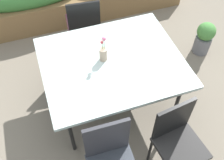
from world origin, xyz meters
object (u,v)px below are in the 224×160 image
(flower_vase, at_px, (103,53))
(potted_plant, at_px, (204,37))
(dining_table, at_px, (112,64))
(chair_near_right, at_px, (177,139))
(chair_near_left, at_px, (111,159))
(chair_far_side, at_px, (84,23))

(flower_vase, relative_size, potted_plant, 0.62)
(dining_table, xyz_separation_m, chair_near_right, (0.31, -0.91, -0.16))
(dining_table, distance_m, chair_near_right, 0.98)
(dining_table, xyz_separation_m, chair_near_left, (-0.32, -0.91, -0.16))
(chair_near_right, height_order, potted_plant, chair_near_right)
(chair_near_right, distance_m, flower_vase, 1.08)
(chair_far_side, bearing_deg, chair_near_left, -91.78)
(chair_near_left, height_order, chair_near_right, chair_near_left)
(chair_near_right, relative_size, flower_vase, 2.96)
(chair_near_left, xyz_separation_m, potted_plant, (1.79, 1.33, -0.27))
(chair_far_side, relative_size, potted_plant, 1.88)
(flower_vase, xyz_separation_m, potted_plant, (1.55, 0.37, -0.57))
(chair_near_right, xyz_separation_m, flower_vase, (-0.39, 0.96, 0.31))
(flower_vase, bearing_deg, potted_plant, 13.39)
(chair_far_side, distance_m, potted_plant, 1.64)
(dining_table, height_order, chair_far_side, chair_far_side)
(chair_near_right, bearing_deg, chair_far_side, -85.47)
(potted_plant, bearing_deg, flower_vase, -166.61)
(chair_far_side, bearing_deg, dining_table, -79.46)
(dining_table, bearing_deg, potted_plant, 15.88)
(dining_table, height_order, chair_near_left, chair_near_left)
(potted_plant, bearing_deg, chair_far_side, 162.35)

